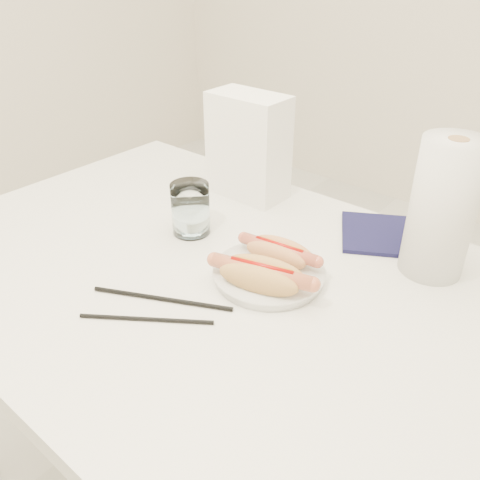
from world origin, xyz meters
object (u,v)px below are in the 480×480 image
Objects in this scene: napkin_box at (248,146)px; hotdog_right at (262,275)px; hotdog_left at (279,252)px; water_glass at (191,209)px; plate at (269,275)px; table at (214,297)px; paper_towel_roll at (443,209)px.

hotdog_right is at bearing -47.61° from napkin_box.
hotdog_left is 0.22m from water_glass.
plate is 0.06m from hotdog_right.
table is 7.87× the size of hotdog_left.
water_glass is at bearing 147.14° from hotdog_right.
napkin_box is at bearing 118.14° from table.
water_glass is 0.43× the size of paper_towel_roll.
hotdog_left is 0.08m from hotdog_right.
paper_towel_roll is (0.43, 0.18, 0.07)m from water_glass.
napkin_box reaches higher than table.
hotdog_right is (0.02, -0.04, 0.03)m from plate.
hotdog_right is 0.71× the size of paper_towel_roll.
table is at bearing -30.30° from water_glass.
plate is at bearing -7.81° from water_glass.
paper_towel_roll reaches higher than napkin_box.
paper_towel_roll is at bearing -4.42° from napkin_box.
hotdog_left is at bearing -40.85° from napkin_box.
paper_towel_roll reaches higher than table.
hotdog_left is (-0.01, 0.04, 0.03)m from plate.
hotdog_left is at bearing 98.11° from plate.
table is at bearing -153.85° from plate.
hotdog_right is at bearing -17.31° from water_glass.
hotdog_right reaches higher than plate.
paper_towel_roll is at bearing 32.37° from hotdog_left.
paper_towel_roll is at bearing 22.88° from water_glass.
hotdog_right is (0.02, -0.08, 0.00)m from hotdog_left.
plate is at bearing 96.26° from hotdog_right.
table is at bearing -139.39° from paper_towel_roll.
napkin_box is 0.46m from paper_towel_roll.
plate is 0.32m from paper_towel_roll.
table is 0.15m from hotdog_right.
hotdog_right is (0.11, 0.00, 0.10)m from table.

